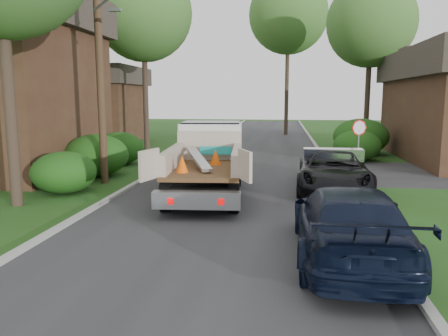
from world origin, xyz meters
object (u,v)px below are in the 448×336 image
(tree_right_far, at_px, (371,23))
(navy_suv, at_px, (349,223))
(utility_pole, at_px, (100,54))
(tree_center_far, at_px, (288,14))
(stop_sign, at_px, (359,135))
(tree_left_far, at_px, (143,13))
(tree_left_back, at_px, (14,2))
(black_pickup, at_px, (334,171))
(house_left_far, at_px, (93,103))
(flatbed_truck, at_px, (209,154))

(tree_right_far, relative_size, navy_suv, 2.09)
(tree_right_far, xyz_separation_m, navy_suv, (-4.36, -22.50, -7.68))
(utility_pole, xyz_separation_m, tree_center_far, (7.48, 25.02, 5.81))
(stop_sign, height_order, tree_left_far, tree_left_far)
(tree_left_far, distance_m, tree_right_far, 15.31)
(tree_left_back, distance_m, black_pickup, 21.20)
(utility_pole, height_order, tree_center_far, tree_center_far)
(tree_right_far, relative_size, tree_center_far, 0.79)
(stop_sign, distance_m, tree_right_far, 13.08)
(house_left_far, height_order, tree_left_far, tree_left_far)
(utility_pole, xyz_separation_m, flatbed_truck, (4.47, -0.84, -3.80))
(tree_right_far, bearing_deg, black_pickup, -104.12)
(tree_right_far, bearing_deg, house_left_far, 174.56)
(house_left_far, distance_m, black_pickup, 24.57)
(house_left_far, distance_m, tree_center_far, 19.16)
(utility_pole, xyz_separation_m, tree_right_far, (12.98, 15.02, 3.31))
(tree_center_far, relative_size, flatbed_truck, 2.13)
(tree_left_far, bearing_deg, tree_right_far, 11.31)
(utility_pole, bearing_deg, black_pickup, -3.03)
(tree_center_far, distance_m, navy_suv, 34.08)
(tree_right_far, xyz_separation_m, black_pickup, (-3.90, -15.50, -7.71))
(house_left_far, xyz_separation_m, black_pickup, (17.10, -17.50, -2.28))
(tree_center_far, xyz_separation_m, flatbed_truck, (-3.01, -25.86, -9.61))
(tree_left_far, relative_size, flatbed_truck, 1.78)
(tree_left_back, height_order, black_pickup, tree_left_back)
(tree_left_far, distance_m, tree_left_back, 7.63)
(tree_center_far, bearing_deg, tree_right_far, -61.19)
(black_pickup, bearing_deg, navy_suv, -89.97)
(utility_pole, xyz_separation_m, house_left_far, (-8.02, 17.02, -2.12))
(stop_sign, bearing_deg, tree_left_back, 168.23)
(utility_pole, distance_m, flatbed_truck, 5.93)
(tree_right_far, height_order, black_pickup, tree_right_far)
(utility_pole, bearing_deg, tree_right_far, 49.16)
(tree_left_back, bearing_deg, tree_right_far, 18.03)
(tree_left_back, bearing_deg, navy_suv, -42.12)
(tree_left_back, bearing_deg, flatbed_truck, -34.29)
(utility_pole, relative_size, tree_center_far, 0.68)
(tree_left_far, xyz_separation_m, tree_right_far, (15.00, 3.00, -0.50))
(tree_right_far, distance_m, black_pickup, 17.74)
(house_left_far, relative_size, navy_suv, 1.37)
(navy_suv, bearing_deg, tree_left_far, -60.73)
(house_left_far, distance_m, tree_left_back, 10.79)
(tree_left_far, distance_m, navy_suv, 23.67)
(black_pickup, bearing_deg, tree_left_far, 135.38)
(black_pickup, height_order, navy_suv, navy_suv)
(tree_left_far, relative_size, tree_right_far, 1.06)
(black_pickup, xyz_separation_m, navy_suv, (-0.46, -7.00, 0.03))
(utility_pole, xyz_separation_m, black_pickup, (9.08, -0.48, -4.40))
(tree_right_far, bearing_deg, tree_left_back, -161.97)
(utility_pole, bearing_deg, tree_left_back, 136.74)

